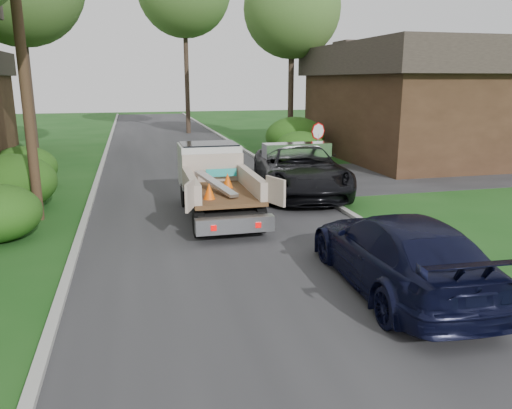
{
  "coord_description": "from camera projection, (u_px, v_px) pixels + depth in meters",
  "views": [
    {
      "loc": [
        -2.56,
        -11.17,
        4.21
      ],
      "look_at": [
        0.36,
        0.56,
        1.2
      ],
      "focal_mm": 35.0,
      "sensor_mm": 36.0,
      "label": 1
    }
  ],
  "objects": [
    {
      "name": "ground",
      "position": [
        247.0,
        258.0,
        12.13
      ],
      "size": [
        120.0,
        120.0,
        0.0
      ],
      "primitive_type": "plane",
      "color": "#174513",
      "rests_on": "ground"
    },
    {
      "name": "road",
      "position": [
        195.0,
        181.0,
        21.55
      ],
      "size": [
        8.0,
        90.0,
        0.02
      ],
      "primitive_type": "cube",
      "color": "#28282B",
      "rests_on": "ground"
    },
    {
      "name": "side_street",
      "position": [
        453.0,
        173.0,
        23.42
      ],
      "size": [
        16.0,
        7.0,
        0.02
      ],
      "primitive_type": "cube",
      "color": "#28282B",
      "rests_on": "ground"
    },
    {
      "name": "curb_left",
      "position": [
        96.0,
        184.0,
        20.57
      ],
      "size": [
        0.2,
        90.0,
        0.12
      ],
      "primitive_type": "cube",
      "color": "#9E9E99",
      "rests_on": "ground"
    },
    {
      "name": "curb_right",
      "position": [
        286.0,
        175.0,
        22.5
      ],
      "size": [
        0.2,
        90.0,
        0.12
      ],
      "primitive_type": "cube",
      "color": "#9E9E99",
      "rests_on": "ground"
    },
    {
      "name": "stop_sign",
      "position": [
        318.0,
        139.0,
        21.4
      ],
      "size": [
        0.71,
        0.32,
        2.48
      ],
      "color": "slate",
      "rests_on": "ground"
    },
    {
      "name": "utility_pole",
      "position": [
        21.0,
        46.0,
        14.29
      ],
      "size": [
        2.42,
        1.25,
        10.0
      ],
      "color": "#382619",
      "rests_on": "ground"
    },
    {
      "name": "house_right",
      "position": [
        419.0,
        100.0,
        27.6
      ],
      "size": [
        9.72,
        12.96,
        6.2
      ],
      "rotation": [
        0.0,
        0.0,
        1.57
      ],
      "color": "#362216",
      "rests_on": "ground"
    },
    {
      "name": "hedge_left_b",
      "position": [
        12.0,
        182.0,
        16.5
      ],
      "size": [
        2.86,
        2.86,
        1.87
      ],
      "primitive_type": "ellipsoid",
      "color": "#194610",
      "rests_on": "ground"
    },
    {
      "name": "hedge_left_c",
      "position": [
        23.0,
        168.0,
        19.75
      ],
      "size": [
        2.6,
        2.6,
        1.7
      ],
      "primitive_type": "ellipsoid",
      "color": "#194610",
      "rests_on": "ground"
    },
    {
      "name": "hedge_right_a",
      "position": [
        300.0,
        148.0,
        25.53
      ],
      "size": [
        2.6,
        2.6,
        1.7
      ],
      "primitive_type": "ellipsoid",
      "color": "#194610",
      "rests_on": "ground"
    },
    {
      "name": "hedge_right_b",
      "position": [
        295.0,
        136.0,
        28.46
      ],
      "size": [
        3.38,
        3.38,
        2.21
      ],
      "primitive_type": "ellipsoid",
      "color": "#194610",
      "rests_on": "ground"
    },
    {
      "name": "tree_right_far",
      "position": [
        292.0,
        9.0,
        30.67
      ],
      "size": [
        6.0,
        6.0,
        11.5
      ],
      "color": "#2D2119",
      "rests_on": "ground"
    },
    {
      "name": "flatbed_truck",
      "position": [
        214.0,
        176.0,
        16.31
      ],
      "size": [
        2.64,
        5.63,
        2.13
      ],
      "rotation": [
        0.0,
        0.0,
        -0.01
      ],
      "color": "black",
      "rests_on": "ground"
    },
    {
      "name": "black_pickup",
      "position": [
        300.0,
        170.0,
        18.97
      ],
      "size": [
        4.01,
        6.98,
        1.83
      ],
      "primitive_type": "imported",
      "rotation": [
        0.0,
        0.0,
        -0.15
      ],
      "color": "black",
      "rests_on": "ground"
    },
    {
      "name": "navy_suv",
      "position": [
        398.0,
        252.0,
        10.2
      ],
      "size": [
        2.52,
        5.6,
        1.59
      ],
      "primitive_type": "imported",
      "rotation": [
        0.0,
        0.0,
        3.09
      ],
      "color": "black",
      "rests_on": "ground"
    }
  ]
}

